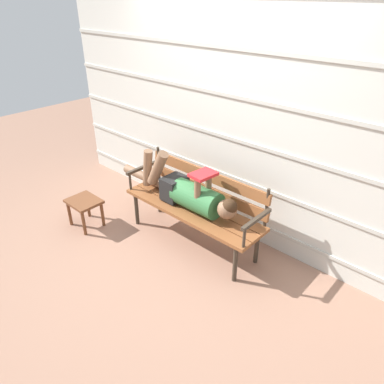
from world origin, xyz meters
TOP-DOWN VIEW (x-y plane):
  - ground_plane at (0.00, 0.00)m, footprint 12.00×12.00m
  - house_siding at (0.00, 0.66)m, footprint 4.87×0.08m
  - park_bench at (-0.00, 0.20)m, footprint 1.58×0.47m
  - reclining_person at (-0.07, 0.14)m, footprint 1.67×0.27m
  - footstool at (-1.10, -0.45)m, footprint 0.36×0.30m

SIDE VIEW (x-z plane):
  - ground_plane at x=0.00m, z-range 0.00..0.00m
  - footstool at x=-1.10m, z-range 0.10..0.43m
  - park_bench at x=0.00m, z-range 0.06..0.88m
  - reclining_person at x=-0.07m, z-range 0.32..0.86m
  - house_siding at x=0.00m, z-range 0.00..2.55m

